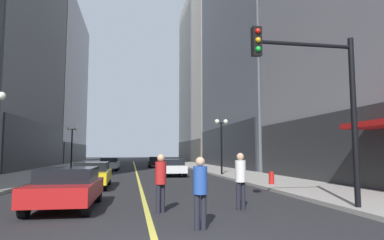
{
  "coord_description": "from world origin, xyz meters",
  "views": [
    {
      "loc": [
        -0.51,
        -5.53,
        1.82
      ],
      "look_at": [
        5.5,
        27.89,
        5.12
      ],
      "focal_mm": 31.55,
      "sensor_mm": 36.0,
      "label": 1
    }
  ],
  "objects_px": {
    "car_red": "(67,186)",
    "pedestrian_in_blue_hoodie": "(200,187)",
    "pedestrian_in_white_shirt": "(240,176)",
    "fire_hydrant_right": "(271,179)",
    "car_white": "(172,167)",
    "street_lamp_left_far": "(72,138)",
    "car_yellow": "(92,174)",
    "pedestrian_in_red_jacket": "(161,178)",
    "car_black": "(155,162)",
    "traffic_light_near_right": "(323,91)",
    "car_silver": "(109,163)",
    "street_lamp_right_mid": "(221,134)"
  },
  "relations": [
    {
      "from": "pedestrian_in_blue_hoodie",
      "to": "pedestrian_in_red_jacket",
      "type": "height_order",
      "value": "pedestrian_in_red_jacket"
    },
    {
      "from": "car_red",
      "to": "pedestrian_in_blue_hoodie",
      "type": "relative_size",
      "value": 2.43
    },
    {
      "from": "traffic_light_near_right",
      "to": "fire_hydrant_right",
      "type": "distance_m",
      "value": 8.53
    },
    {
      "from": "car_silver",
      "to": "pedestrian_in_red_jacket",
      "type": "distance_m",
      "value": 25.43
    },
    {
      "from": "car_black",
      "to": "pedestrian_in_white_shirt",
      "type": "height_order",
      "value": "pedestrian_in_white_shirt"
    },
    {
      "from": "pedestrian_in_red_jacket",
      "to": "traffic_light_near_right",
      "type": "distance_m",
      "value": 5.72
    },
    {
      "from": "car_silver",
      "to": "traffic_light_near_right",
      "type": "xyz_separation_m",
      "value": [
        8.03,
        -26.15,
        3.02
      ]
    },
    {
      "from": "car_yellow",
      "to": "car_red",
      "type": "bearing_deg",
      "value": -90.38
    },
    {
      "from": "car_silver",
      "to": "car_black",
      "type": "relative_size",
      "value": 0.95
    },
    {
      "from": "pedestrian_in_blue_hoodie",
      "to": "pedestrian_in_white_shirt",
      "type": "bearing_deg",
      "value": 53.85
    },
    {
      "from": "pedestrian_in_blue_hoodie",
      "to": "car_red",
      "type": "bearing_deg",
      "value": 134.48
    },
    {
      "from": "pedestrian_in_white_shirt",
      "to": "traffic_light_near_right",
      "type": "relative_size",
      "value": 0.32
    },
    {
      "from": "car_white",
      "to": "pedestrian_in_white_shirt",
      "type": "xyz_separation_m",
      "value": [
        0.32,
        -15.93,
        0.34
      ]
    },
    {
      "from": "car_red",
      "to": "street_lamp_left_far",
      "type": "bearing_deg",
      "value": 99.19
    },
    {
      "from": "car_red",
      "to": "car_yellow",
      "type": "xyz_separation_m",
      "value": [
        0.04,
        6.75,
        0.0
      ]
    },
    {
      "from": "car_yellow",
      "to": "car_silver",
      "type": "bearing_deg",
      "value": 90.57
    },
    {
      "from": "traffic_light_near_right",
      "to": "pedestrian_in_red_jacket",
      "type": "bearing_deg",
      "value": 169.64
    },
    {
      "from": "car_yellow",
      "to": "pedestrian_in_red_jacket",
      "type": "bearing_deg",
      "value": -70.25
    },
    {
      "from": "traffic_light_near_right",
      "to": "street_lamp_right_mid",
      "type": "relative_size",
      "value": 1.28
    },
    {
      "from": "car_black",
      "to": "pedestrian_in_blue_hoodie",
      "type": "relative_size",
      "value": 2.74
    },
    {
      "from": "car_silver",
      "to": "pedestrian_in_red_jacket",
      "type": "xyz_separation_m",
      "value": [
        3.07,
        -25.24,
        0.32
      ]
    },
    {
      "from": "car_yellow",
      "to": "fire_hydrant_right",
      "type": "height_order",
      "value": "car_yellow"
    },
    {
      "from": "car_yellow",
      "to": "car_black",
      "type": "bearing_deg",
      "value": 78.4
    },
    {
      "from": "car_white",
      "to": "pedestrian_in_blue_hoodie",
      "type": "xyz_separation_m",
      "value": [
        -1.52,
        -18.45,
        0.28
      ]
    },
    {
      "from": "car_black",
      "to": "traffic_light_near_right",
      "type": "relative_size",
      "value": 0.83
    },
    {
      "from": "street_lamp_left_far",
      "to": "traffic_light_near_right",
      "type": "bearing_deg",
      "value": -65.69
    },
    {
      "from": "car_red",
      "to": "pedestrian_in_red_jacket",
      "type": "height_order",
      "value": "pedestrian_in_red_jacket"
    },
    {
      "from": "car_silver",
      "to": "pedestrian_in_blue_hoodie",
      "type": "bearing_deg",
      "value": -82.16
    },
    {
      "from": "car_yellow",
      "to": "street_lamp_right_mid",
      "type": "relative_size",
      "value": 1.05
    },
    {
      "from": "pedestrian_in_blue_hoodie",
      "to": "pedestrian_in_white_shirt",
      "type": "relative_size",
      "value": 0.95
    },
    {
      "from": "car_yellow",
      "to": "car_white",
      "type": "relative_size",
      "value": 1.06
    },
    {
      "from": "car_white",
      "to": "pedestrian_in_white_shirt",
      "type": "height_order",
      "value": "pedestrian_in_white_shirt"
    },
    {
      "from": "car_yellow",
      "to": "traffic_light_near_right",
      "type": "bearing_deg",
      "value": -48.81
    },
    {
      "from": "street_lamp_right_mid",
      "to": "car_black",
      "type": "bearing_deg",
      "value": 102.99
    },
    {
      "from": "car_black",
      "to": "car_white",
      "type": "bearing_deg",
      "value": -89.28
    },
    {
      "from": "pedestrian_in_red_jacket",
      "to": "street_lamp_right_mid",
      "type": "distance_m",
      "value": 16.35
    },
    {
      "from": "car_yellow",
      "to": "pedestrian_in_white_shirt",
      "type": "bearing_deg",
      "value": -55.55
    },
    {
      "from": "pedestrian_in_blue_hoodie",
      "to": "pedestrian_in_white_shirt",
      "type": "xyz_separation_m",
      "value": [
        1.84,
        2.51,
        0.06
      ]
    },
    {
      "from": "pedestrian_in_white_shirt",
      "to": "street_lamp_left_far",
      "type": "xyz_separation_m",
      "value": [
        -9.36,
        25.01,
        2.19
      ]
    },
    {
      "from": "traffic_light_near_right",
      "to": "car_yellow",
      "type": "bearing_deg",
      "value": 131.19
    },
    {
      "from": "traffic_light_near_right",
      "to": "car_red",
      "type": "bearing_deg",
      "value": 164.19
    },
    {
      "from": "pedestrian_in_white_shirt",
      "to": "fire_hydrant_right",
      "type": "distance_m",
      "value": 7.79
    },
    {
      "from": "traffic_light_near_right",
      "to": "fire_hydrant_right",
      "type": "height_order",
      "value": "traffic_light_near_right"
    },
    {
      "from": "street_lamp_left_far",
      "to": "car_yellow",
      "type": "bearing_deg",
      "value": -77.13
    },
    {
      "from": "car_yellow",
      "to": "fire_hydrant_right",
      "type": "relative_size",
      "value": 5.84
    },
    {
      "from": "car_yellow",
      "to": "pedestrian_in_blue_hoodie",
      "type": "height_order",
      "value": "pedestrian_in_blue_hoodie"
    },
    {
      "from": "car_yellow",
      "to": "traffic_light_near_right",
      "type": "height_order",
      "value": "traffic_light_near_right"
    },
    {
      "from": "car_white",
      "to": "traffic_light_near_right",
      "type": "distance_m",
      "value": 17.42
    },
    {
      "from": "street_lamp_left_far",
      "to": "fire_hydrant_right",
      "type": "distance_m",
      "value": 22.82
    },
    {
      "from": "car_silver",
      "to": "street_lamp_right_mid",
      "type": "bearing_deg",
      "value": -48.31
    }
  ]
}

